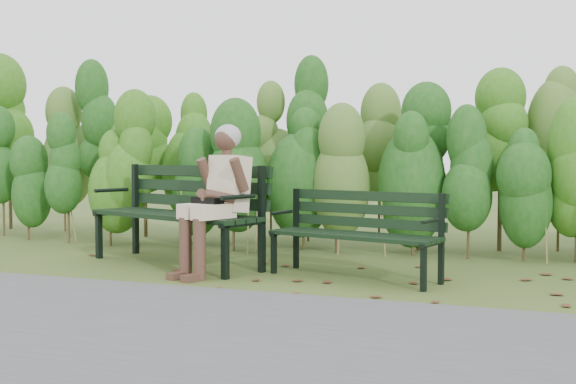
% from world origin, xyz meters
% --- Properties ---
extents(ground, '(80.00, 80.00, 0.00)m').
position_xyz_m(ground, '(0.00, 0.00, 0.00)').
color(ground, '#384E20').
extents(footpath, '(60.00, 2.50, 0.01)m').
position_xyz_m(footpath, '(0.00, -2.20, 0.01)').
color(footpath, '#474749').
rests_on(footpath, ground).
extents(hedge_band, '(11.04, 1.67, 2.42)m').
position_xyz_m(hedge_band, '(0.00, 1.86, 1.26)').
color(hedge_band, '#47381E').
rests_on(hedge_band, ground).
extents(leaf_litter, '(5.90, 2.05, 0.01)m').
position_xyz_m(leaf_litter, '(-0.04, -0.22, 0.00)').
color(leaf_litter, '#5A2F1D').
rests_on(leaf_litter, ground).
extents(bench_left, '(2.13, 1.33, 1.02)m').
position_xyz_m(bench_left, '(-1.09, 0.20, 0.60)').
color(bench_left, black).
rests_on(bench_left, ground).
extents(bench_right, '(1.65, 0.90, 0.79)m').
position_xyz_m(bench_right, '(0.79, 0.03, 0.46)').
color(bench_right, black).
rests_on(bench_right, ground).
extents(seated_woman, '(0.62, 0.85, 1.40)m').
position_xyz_m(seated_woman, '(-0.48, -0.25, 0.80)').
color(seated_woman, beige).
rests_on(seated_woman, ground).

